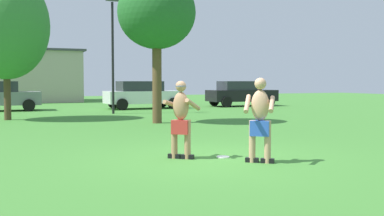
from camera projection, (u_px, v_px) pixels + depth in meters
ground_plane at (210, 159)px, 9.57m from camera, size 80.00×80.00×0.00m
player_with_cap at (181, 116)px, 9.52m from camera, size 0.84×0.69×1.62m
player_in_blue at (260, 118)px, 9.03m from camera, size 0.76×0.80×1.67m
frisbee at (223, 157)px, 9.70m from camera, size 0.28×0.28×0.03m
car_black_mid_lot at (241, 93)px, 29.29m from camera, size 4.38×2.19×1.58m
car_white_far_end at (142, 94)px, 26.63m from camera, size 4.30×2.02×1.58m
lamp_post at (113, 42)px, 22.36m from camera, size 0.60×0.24×5.64m
outbuilding_behind_lot at (3, 76)px, 34.99m from camera, size 11.31×6.79×3.95m
tree_right_field at (157, 13)px, 17.34m from camera, size 2.93×2.93×5.55m
tree_near_building at (6, 25)px, 18.78m from camera, size 3.47×3.47×6.06m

